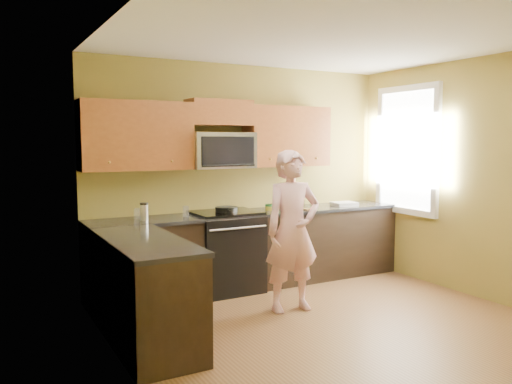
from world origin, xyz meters
TOP-DOWN VIEW (x-y plane):
  - floor at (0.00, 0.00)m, footprint 4.00×4.00m
  - ceiling at (0.00, 0.00)m, footprint 4.00×4.00m
  - wall_back at (0.00, 2.00)m, footprint 4.00×0.00m
  - wall_left at (-2.00, 0.00)m, footprint 0.00×4.00m
  - wall_right at (2.00, 0.00)m, footprint 0.00×4.00m
  - cabinet_back_run at (0.00, 1.70)m, footprint 4.00×0.60m
  - cabinet_left_run at (-1.70, 0.60)m, footprint 0.60×1.60m
  - countertop_back at (0.00, 1.69)m, footprint 4.00×0.62m
  - countertop_left at (-1.69, 0.60)m, footprint 0.62×1.60m
  - stove at (-0.40, 1.68)m, footprint 0.76×0.65m
  - microwave at (-0.40, 1.80)m, footprint 0.76×0.40m
  - upper_cab_left at (-1.39, 1.83)m, footprint 1.22×0.33m
  - upper_cab_right at (0.54, 1.83)m, footprint 1.12×0.33m
  - upper_cab_over_mw at (-0.40, 1.83)m, footprint 0.76×0.33m
  - window at (1.98, 1.20)m, footprint 0.06×1.06m
  - woman at (-0.09, 0.71)m, footprint 0.65×0.46m
  - frying_pan at (-0.41, 1.64)m, footprint 0.39×0.52m
  - butter_tub at (0.22, 1.70)m, footprint 0.14×0.14m
  - toast_slice at (0.65, 1.49)m, footprint 0.12×0.12m
  - napkin_a at (0.25, 1.45)m, footprint 0.14×0.15m
  - napkin_b at (0.44, 1.61)m, footprint 0.15×0.16m
  - dish_towel at (1.29, 1.60)m, footprint 0.32×0.26m
  - travel_mug at (-1.38, 1.63)m, footprint 0.10×0.10m
  - glass_a at (-1.42, 1.77)m, footprint 0.08×0.08m
  - glass_b at (-0.89, 1.69)m, footprint 0.08×0.08m

SIDE VIEW (x-z plane):
  - floor at x=0.00m, z-range 0.00..0.00m
  - cabinet_back_run at x=0.00m, z-range 0.00..0.88m
  - cabinet_left_run at x=-1.70m, z-range 0.00..0.88m
  - stove at x=-0.40m, z-range 0.00..0.95m
  - woman at x=-0.09m, z-range 0.00..1.68m
  - countertop_back at x=0.00m, z-range 0.88..0.92m
  - countertop_left at x=-1.69m, z-range 0.88..0.92m
  - butter_tub at x=0.22m, z-range 0.87..0.97m
  - travel_mug at x=-1.38m, z-range 0.82..1.02m
  - toast_slice at x=0.65m, z-range 0.92..0.93m
  - dish_towel at x=1.29m, z-range 0.92..0.97m
  - frying_pan at x=-0.41m, z-range 0.92..0.98m
  - napkin_a at x=0.25m, z-range 0.92..0.98m
  - napkin_b at x=0.44m, z-range 0.92..0.99m
  - glass_a at x=-1.42m, z-range 0.92..1.04m
  - glass_b at x=-0.89m, z-range 0.92..1.04m
  - wall_back at x=0.00m, z-range -0.65..3.35m
  - wall_left at x=-2.00m, z-range -0.65..3.35m
  - wall_right at x=2.00m, z-range -0.65..3.35m
  - microwave at x=-0.40m, z-range 1.24..1.66m
  - upper_cab_left at x=-1.39m, z-range 1.07..1.82m
  - upper_cab_right at x=0.54m, z-range 1.07..1.82m
  - window at x=1.98m, z-range 0.82..2.48m
  - upper_cab_over_mw at x=-0.40m, z-range 1.95..2.25m
  - ceiling at x=0.00m, z-range 2.70..2.70m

